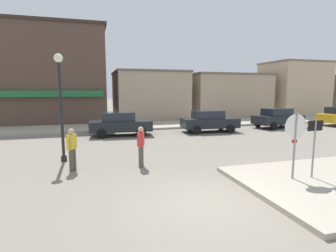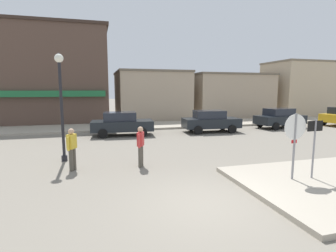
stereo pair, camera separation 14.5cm
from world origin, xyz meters
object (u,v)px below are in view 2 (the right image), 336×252
object	(u,v)px
parked_car_nearest	(122,123)
pedestrian_crossing_near	(72,148)
stop_sign	(295,138)
parked_car_second	(211,121)
pedestrian_crossing_far	(141,145)
parked_car_third	(280,118)
one_way_sign	(314,143)
lamp_post	(61,92)

from	to	relation	value
parked_car_nearest	pedestrian_crossing_near	bearing A→B (deg)	-109.47
stop_sign	parked_car_second	distance (m)	10.46
stop_sign	pedestrian_crossing_far	size ratio (longest dim) A/B	1.43
stop_sign	parked_car_third	distance (m)	13.35
one_way_sign	pedestrian_crossing_near	distance (m)	8.47
parked_car_second	pedestrian_crossing_far	size ratio (longest dim) A/B	2.55
parked_car_nearest	parked_car_third	bearing A→B (deg)	0.87
lamp_post	pedestrian_crossing_far	world-z (taller)	lamp_post
lamp_post	pedestrian_crossing_near	distance (m)	2.60
lamp_post	parked_car_third	world-z (taller)	lamp_post
one_way_sign	parked_car_second	world-z (taller)	one_way_sign
lamp_post	pedestrian_crossing_far	distance (m)	4.05
parked_car_third	pedestrian_crossing_near	distance (m)	16.68
pedestrian_crossing_far	pedestrian_crossing_near	bearing A→B (deg)	175.53
parked_car_nearest	pedestrian_crossing_near	distance (m)	7.59
stop_sign	parked_car_third	world-z (taller)	stop_sign
one_way_sign	parked_car_nearest	xyz separation A→B (m)	(-5.20, 10.60, -0.52)
lamp_post	parked_car_nearest	bearing A→B (deg)	62.21
pedestrian_crossing_far	lamp_post	bearing A→B (deg)	150.94
lamp_post	pedestrian_crossing_far	bearing A→B (deg)	-29.06
parked_car_second	pedestrian_crossing_far	xyz separation A→B (m)	(-6.24, -7.12, 0.06)
lamp_post	parked_car_second	xyz separation A→B (m)	(9.27, 5.43, -2.15)
stop_sign	parked_car_second	size ratio (longest dim) A/B	0.56
parked_car_nearest	parked_car_second	distance (m)	6.29
parked_car_third	pedestrian_crossing_far	xyz separation A→B (m)	(-12.40, -7.55, 0.06)
lamp_post	pedestrian_crossing_near	xyz separation A→B (m)	(0.46, -1.48, -2.09)
pedestrian_crossing_near	pedestrian_crossing_far	bearing A→B (deg)	-4.47
parked_car_second	stop_sign	bearing A→B (deg)	-99.88
parked_car_second	pedestrian_crossing_near	xyz separation A→B (m)	(-8.81, -6.92, 0.06)
lamp_post	parked_car_third	size ratio (longest dim) A/B	1.09
one_way_sign	parked_car_nearest	world-z (taller)	one_way_sign
pedestrian_crossing_near	pedestrian_crossing_far	world-z (taller)	same
one_way_sign	lamp_post	xyz separation A→B (m)	(-8.19, 4.92, 1.63)
parked_car_third	pedestrian_crossing_near	xyz separation A→B (m)	(-14.97, -7.34, 0.06)
parked_car_second	parked_car_third	world-z (taller)	same
parked_car_third	parked_car_nearest	bearing A→B (deg)	-179.13
parked_car_second	parked_car_third	bearing A→B (deg)	3.98
pedestrian_crossing_near	parked_car_third	bearing A→B (deg)	26.13
parked_car_nearest	pedestrian_crossing_far	bearing A→B (deg)	-89.69
lamp_post	pedestrian_crossing_far	xyz separation A→B (m)	(3.03, -1.68, -2.09)
stop_sign	one_way_sign	distance (m)	0.73
one_way_sign	parked_car_nearest	size ratio (longest dim) A/B	0.51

